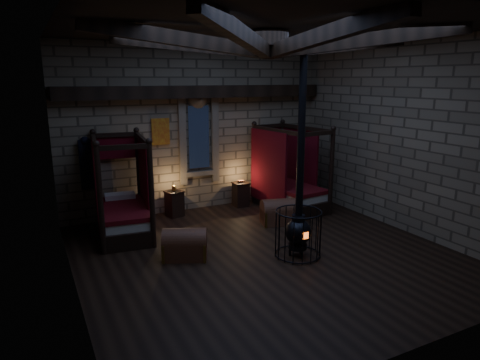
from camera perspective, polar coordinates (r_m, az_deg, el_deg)
name	(u,v)px	position (r m, az deg, el deg)	size (l,w,h in m)	color
room	(266,57)	(7.96, 3.44, 16.05)	(7.02, 7.02, 4.29)	black
bed_left	(123,210)	(9.81, -15.32, -3.93)	(1.31, 2.17, 2.15)	black
bed_right	(288,188)	(11.43, 6.44, -1.08)	(1.31, 2.17, 2.15)	black
trunk_left	(185,245)	(8.33, -7.37, -8.58)	(0.97, 0.82, 0.61)	brown
trunk_right	(279,212)	(10.22, 5.25, -4.33)	(0.95, 0.73, 0.61)	brown
nightstand_left	(175,203)	(10.81, -8.72, -3.08)	(0.49, 0.48, 0.79)	black
nightstand_right	(241,194)	(11.54, 0.11, -1.88)	(0.41, 0.39, 0.71)	black
stove	(298,228)	(8.33, 7.77, -6.30)	(0.90, 0.90, 4.05)	black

